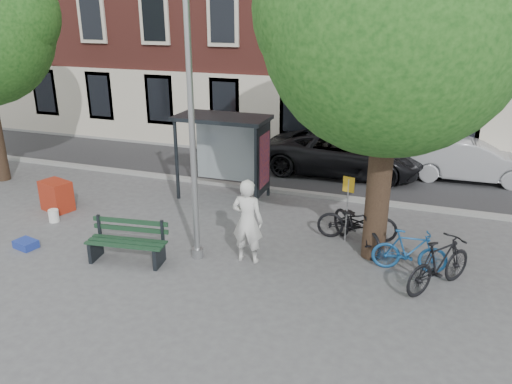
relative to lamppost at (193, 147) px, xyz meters
The scene contains 20 objects.
ground 2.78m from the lamppost, ahead, with size 90.00×90.00×0.00m, color #4C4C4F.
road 7.53m from the lamppost, 90.00° to the left, with size 40.00×4.00×0.01m, color #28282B.
curb_near 5.69m from the lamppost, 90.00° to the left, with size 40.00×0.25×0.12m, color gray.
curb_far 9.40m from the lamppost, 90.00° to the left, with size 40.00×0.25×0.12m, color gray.
lamppost is the anchor object (origin of this frame).
tree_right 5.10m from the lamppost, 19.03° to the left, with size 5.76×5.60×8.20m.
bus_shelter 4.24m from the lamppost, 98.43° to the left, with size 2.85×1.45×2.62m.
painter 2.14m from the lamppost, 12.14° to the left, with size 0.75×0.49×2.05m, color silver.
bench 2.85m from the lamppost, 154.78° to the right, with size 1.96×0.86×0.98m.
bike_a 4.72m from the lamppost, 33.23° to the left, with size 0.72×2.05×1.08m, color black.
bike_b 5.46m from the lamppost, 11.84° to the left, with size 0.48×1.68×1.01m, color navy.
bike_c 4.55m from the lamppost, 27.58° to the left, with size 0.77×2.20×1.16m, color black.
bike_d 5.93m from the lamppost, ahead, with size 0.56×1.98×1.19m, color black.
car_dark 8.23m from the lamppost, 74.48° to the left, with size 2.58×5.61×1.56m, color black.
car_silver 10.76m from the lamppost, 52.49° to the left, with size 1.55×4.44×1.46m, color #AAACB2.
red_stand 5.91m from the lamppost, 165.65° to the left, with size 0.90×0.60×0.90m, color maroon.
blue_crate 5.17m from the lamppost, 167.19° to the right, with size 0.55×0.40×0.20m, color navy.
bucket_b 5.47m from the lamppost, behind, with size 0.28×0.28×0.36m, color white.
bucket_c 6.94m from the lamppost, 162.28° to the left, with size 0.28×0.28×0.36m, color silver.
notice_sign 4.14m from the lamppost, 33.16° to the left, with size 0.30×0.10×1.75m.
Camera 1 is at (4.93, -9.73, 5.73)m, focal length 35.00 mm.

